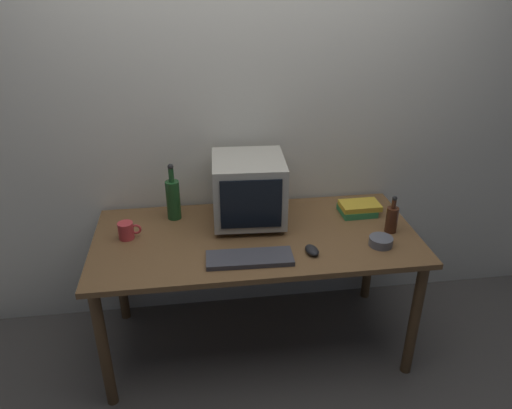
% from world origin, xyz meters
% --- Properties ---
extents(ground_plane, '(6.00, 6.00, 0.00)m').
position_xyz_m(ground_plane, '(0.00, 0.00, 0.00)').
color(ground_plane, '#56514C').
extents(back_wall, '(4.00, 0.08, 2.50)m').
position_xyz_m(back_wall, '(0.00, 0.46, 1.25)').
color(back_wall, silver).
rests_on(back_wall, ground).
extents(desk, '(1.70, 0.79, 0.74)m').
position_xyz_m(desk, '(0.00, 0.00, 0.66)').
color(desk, brown).
rests_on(desk, ground).
extents(crt_monitor, '(0.40, 0.41, 0.37)m').
position_xyz_m(crt_monitor, '(-0.02, 0.16, 0.93)').
color(crt_monitor, '#B2AD9E').
rests_on(crt_monitor, desk).
extents(keyboard, '(0.42, 0.16, 0.02)m').
position_xyz_m(keyboard, '(-0.06, -0.24, 0.75)').
color(keyboard, '#3F3F47').
rests_on(keyboard, desk).
extents(computer_mouse, '(0.08, 0.11, 0.04)m').
position_xyz_m(computer_mouse, '(0.25, -0.22, 0.75)').
color(computer_mouse, black).
rests_on(computer_mouse, desk).
extents(bottle_tall, '(0.08, 0.08, 0.33)m').
position_xyz_m(bottle_tall, '(-0.43, 0.25, 0.86)').
color(bottle_tall, '#1E4C23').
rests_on(bottle_tall, desk).
extents(bottle_short, '(0.06, 0.06, 0.21)m').
position_xyz_m(bottle_short, '(0.72, -0.06, 0.81)').
color(bottle_short, '#472314').
rests_on(bottle_short, desk).
extents(book_stack, '(0.22, 0.17, 0.07)m').
position_xyz_m(book_stack, '(0.61, 0.16, 0.77)').
color(book_stack, '#33894C').
rests_on(book_stack, desk).
extents(mug, '(0.12, 0.08, 0.09)m').
position_xyz_m(mug, '(-0.67, 0.06, 0.78)').
color(mug, '#CC383D').
rests_on(mug, desk).
extents(cd_spindle, '(0.12, 0.12, 0.04)m').
position_xyz_m(cd_spindle, '(0.61, -0.19, 0.76)').
color(cd_spindle, '#595B66').
rests_on(cd_spindle, desk).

